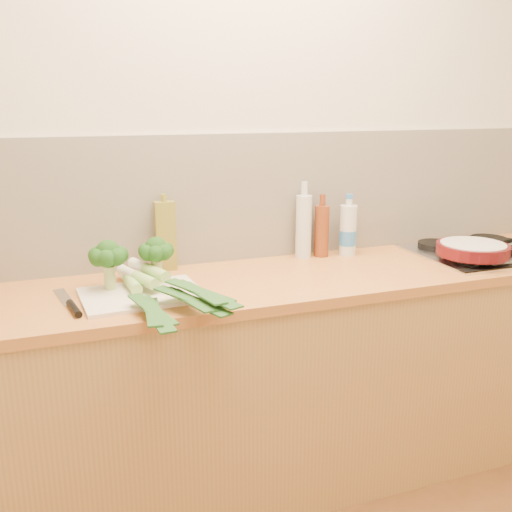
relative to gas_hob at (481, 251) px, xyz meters
The scene contains 15 objects.
room_shell 1.09m from the gas_hob, 163.89° to the left, with size 3.50×3.50×3.50m.
counter 1.12m from the gas_hob, behind, with size 3.20×0.62×0.90m.
gas_hob is the anchor object (origin of this frame).
chopping_board 1.53m from the gas_hob, behind, with size 0.42×0.31×0.01m, color white.
broccoli_left 1.64m from the gas_hob, behind, with size 0.14×0.14×0.18m.
broccoli_right 1.46m from the gas_hob, behind, with size 0.13×0.13×0.17m.
leek_front 1.56m from the gas_hob, behind, with size 0.12×0.70×0.04m.
leek_mid 1.49m from the gas_hob, behind, with size 0.27×0.61×0.04m.
leek_back 1.45m from the gas_hob, behind, with size 0.26×0.64×0.04m.
chefs_knife 1.78m from the gas_hob, behind, with size 0.09×0.33×0.02m.
skillet 0.19m from the gas_hob, 142.87° to the right, with size 0.43×0.30×0.05m.
oil_tin 1.41m from the gas_hob, behind, with size 0.08×0.05×0.31m.
glass_bottle 0.82m from the gas_hob, 163.34° to the left, with size 0.07×0.07×0.34m.
amber_bottle 0.74m from the gas_hob, 162.29° to the left, with size 0.06×0.06×0.28m.
water_bottle 0.61m from the gas_hob, 160.55° to the left, with size 0.08×0.08×0.25m.
Camera 1 is at (-0.79, -0.79, 1.57)m, focal length 40.00 mm.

